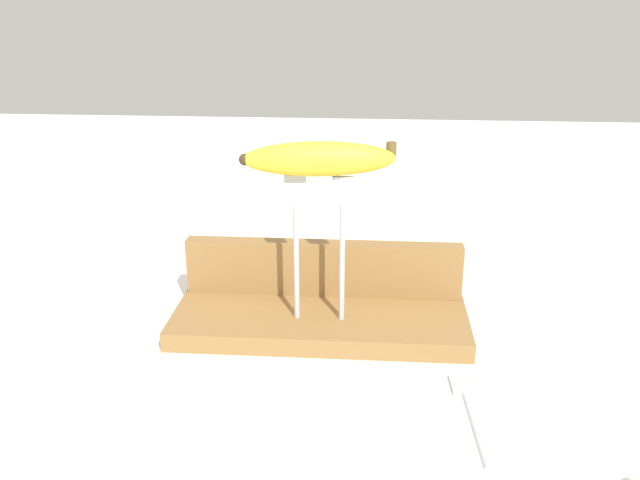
{
  "coord_description": "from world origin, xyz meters",
  "views": [
    {
      "loc": [
        0.06,
        -0.8,
        0.42
      ],
      "look_at": [
        0.0,
        0.0,
        0.12
      ],
      "focal_mm": 38.67,
      "sensor_mm": 36.0,
      "label": 1
    }
  ],
  "objects_px": {
    "fork_fallen_near": "(469,403)",
    "wire_coil": "(312,249)",
    "banana_raised_center": "(319,159)",
    "fork_stand_center": "(319,236)"
  },
  "relations": [
    {
      "from": "banana_raised_center",
      "to": "wire_coil",
      "type": "height_order",
      "value": "banana_raised_center"
    },
    {
      "from": "fork_stand_center",
      "to": "wire_coil",
      "type": "distance_m",
      "value": 0.33
    },
    {
      "from": "fork_stand_center",
      "to": "fork_fallen_near",
      "type": "bearing_deg",
      "value": -40.56
    },
    {
      "from": "wire_coil",
      "to": "fork_stand_center",
      "type": "bearing_deg",
      "value": -83.32
    },
    {
      "from": "wire_coil",
      "to": "fork_fallen_near",
      "type": "bearing_deg",
      "value": -65.08
    },
    {
      "from": "fork_fallen_near",
      "to": "wire_coil",
      "type": "distance_m",
      "value": 0.49
    },
    {
      "from": "fork_fallen_near",
      "to": "fork_stand_center",
      "type": "bearing_deg",
      "value": 139.44
    },
    {
      "from": "banana_raised_center",
      "to": "wire_coil",
      "type": "xyz_separation_m",
      "value": [
        -0.03,
        0.3,
        -0.23
      ]
    },
    {
      "from": "fork_stand_center",
      "to": "fork_fallen_near",
      "type": "xyz_separation_m",
      "value": [
        0.17,
        -0.15,
        -0.13
      ]
    },
    {
      "from": "fork_fallen_near",
      "to": "wire_coil",
      "type": "relative_size",
      "value": 1.81
    }
  ]
}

